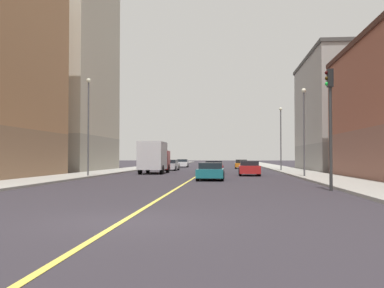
# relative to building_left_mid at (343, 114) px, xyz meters

# --- Properties ---
(ground_plane) EXTENTS (400.00, 400.00, 0.00)m
(ground_plane) POSITION_rel_building_left_mid_xyz_m (-16.58, -42.46, -6.87)
(ground_plane) COLOR #2E2930
(ground_plane) RESTS_ON ground
(sidewalk_left) EXTENTS (3.90, 168.00, 0.15)m
(sidewalk_left) POSITION_rel_building_left_mid_xyz_m (-6.38, 6.54, -6.80)
(sidewalk_left) COLOR #9E9B93
(sidewalk_left) RESTS_ON ground
(sidewalk_right) EXTENTS (3.90, 168.00, 0.15)m
(sidewalk_right) POSITION_rel_building_left_mid_xyz_m (-26.78, 6.54, -6.80)
(sidewalk_right) COLOR #9E9B93
(sidewalk_right) RESTS_ON ground
(lane_center_stripe) EXTENTS (0.16, 154.00, 0.01)m
(lane_center_stripe) POSITION_rel_building_left_mid_xyz_m (-16.58, 6.54, -6.87)
(lane_center_stripe) COLOR #E5D14C
(lane_center_stripe) RESTS_ON ground
(building_left_mid) EXTENTS (9.15, 18.50, 13.73)m
(building_left_mid) POSITION_rel_building_left_mid_xyz_m (0.00, 0.00, 0.00)
(building_left_mid) COLOR gray
(building_left_mid) RESTS_ON ground
(building_right_midblock) EXTENTS (9.15, 16.20, 24.25)m
(building_right_midblock) POSITION_rel_building_left_mid_xyz_m (-33.16, -2.93, 5.26)
(building_right_midblock) COLOR #9D9688
(building_right_midblock) RESTS_ON ground
(traffic_light_left_near) EXTENTS (0.40, 0.32, 6.09)m
(traffic_light_left_near) POSITION_rel_building_left_mid_xyz_m (-8.75, -31.47, -2.94)
(traffic_light_left_near) COLOR #2D2D2D
(traffic_light_left_near) RESTS_ON ground
(street_lamp_left_near) EXTENTS (0.36, 0.36, 7.09)m
(street_lamp_left_near) POSITION_rel_building_left_mid_xyz_m (-7.73, -17.98, -2.42)
(street_lamp_left_near) COLOR #4C4C51
(street_lamp_left_near) RESTS_ON ground
(street_lamp_right_near) EXTENTS (0.36, 0.36, 8.10)m
(street_lamp_right_near) POSITION_rel_building_left_mid_xyz_m (-25.43, -18.40, -1.89)
(street_lamp_right_near) COLOR #4C4C51
(street_lamp_right_near) RESTS_ON ground
(street_lamp_left_far) EXTENTS (0.36, 0.36, 7.32)m
(street_lamp_left_far) POSITION_rel_building_left_mid_xyz_m (-7.73, -2.36, -2.30)
(street_lamp_left_far) COLOR #4C4C51
(street_lamp_left_far) RESTS_ON ground
(car_maroon) EXTENTS (2.03, 4.36, 1.31)m
(car_maroon) POSITION_rel_building_left_mid_xyz_m (-15.30, -9.72, -6.22)
(car_maroon) COLOR maroon
(car_maroon) RESTS_ON ground
(car_white) EXTENTS (2.01, 4.52, 1.31)m
(car_white) POSITION_rel_building_left_mid_xyz_m (-21.36, 17.56, -6.23)
(car_white) COLOR white
(car_white) RESTS_ON ground
(car_teal) EXTENTS (1.97, 4.44, 1.26)m
(car_teal) POSITION_rel_building_left_mid_xyz_m (-15.12, -21.80, -6.25)
(car_teal) COLOR #196670
(car_teal) RESTS_ON ground
(car_red) EXTENTS (1.92, 4.26, 1.33)m
(car_red) POSITION_rel_building_left_mid_xyz_m (-11.94, -13.90, -6.22)
(car_red) COLOR red
(car_red) RESTS_ON ground
(car_orange) EXTENTS (1.90, 4.55, 1.30)m
(car_orange) POSITION_rel_building_left_mid_xyz_m (-11.94, 10.53, -6.24)
(car_orange) COLOR orange
(car_orange) RESTS_ON ground
(car_silver) EXTENTS (2.01, 4.06, 1.34)m
(car_silver) POSITION_rel_building_left_mid_xyz_m (-21.03, 0.04, -6.21)
(car_silver) COLOR silver
(car_silver) RESTS_ON ground
(box_truck) EXTENTS (2.44, 6.59, 3.18)m
(box_truck) POSITION_rel_building_left_mid_xyz_m (-21.33, -10.06, -5.20)
(box_truck) COLOR maroon
(box_truck) RESTS_ON ground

